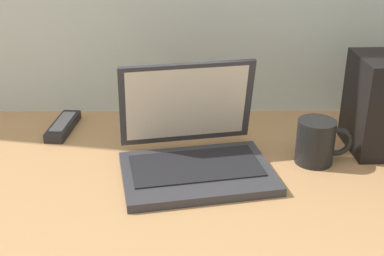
# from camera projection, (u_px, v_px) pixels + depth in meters

# --- Properties ---
(desk) EXTENTS (1.60, 0.76, 0.03)m
(desk) POSITION_uv_depth(u_px,v_px,m) (187.00, 187.00, 1.06)
(desk) COLOR #A87A4C
(desk) RESTS_ON ground
(laptop) EXTENTS (0.35, 0.32, 0.21)m
(laptop) POSITION_uv_depth(u_px,v_px,m) (193.00, 148.00, 1.09)
(laptop) COLOR #2D2D33
(laptop) RESTS_ON desk
(coffee_mug) EXTENTS (0.12, 0.08, 0.10)m
(coffee_mug) POSITION_uv_depth(u_px,v_px,m) (317.00, 141.00, 1.11)
(coffee_mug) COLOR black
(coffee_mug) RESTS_ON desk
(remote_control_near) EXTENTS (0.06, 0.16, 0.02)m
(remote_control_near) POSITION_uv_depth(u_px,v_px,m) (63.00, 126.00, 1.28)
(remote_control_near) COLOR black
(remote_control_near) RESTS_ON desk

